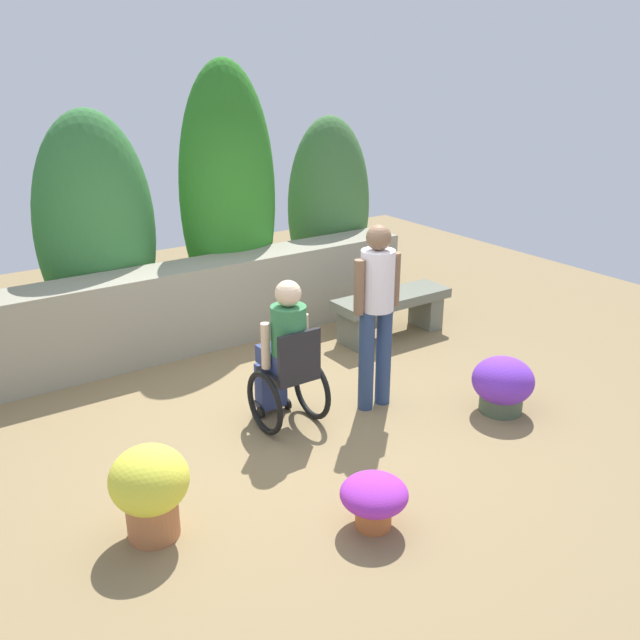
# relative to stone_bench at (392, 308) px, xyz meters

# --- Properties ---
(ground_plane) EXTENTS (12.38, 12.38, 0.00)m
(ground_plane) POSITION_rel_stone_bench_xyz_m (-2.04, -1.06, -0.33)
(ground_plane) COLOR olive
(stone_retaining_wall) EXTENTS (5.46, 0.53, 0.94)m
(stone_retaining_wall) POSITION_rel_stone_bench_xyz_m (-2.04, 1.00, 0.14)
(stone_retaining_wall) COLOR gray
(stone_retaining_wall) RESTS_ON ground
(hedge_backdrop) EXTENTS (6.13, 1.05, 3.03)m
(hedge_backdrop) POSITION_rel_stone_bench_xyz_m (-2.17, 1.67, 0.98)
(hedge_backdrop) COLOR #2A632A
(hedge_backdrop) RESTS_ON ground
(stone_bench) EXTENTS (1.43, 0.46, 0.50)m
(stone_bench) POSITION_rel_stone_bench_xyz_m (0.00, 0.00, 0.00)
(stone_bench) COLOR slate
(stone_bench) RESTS_ON ground
(person_in_wheelchair) EXTENTS (0.53, 0.66, 1.33)m
(person_in_wheelchair) POSITION_rel_stone_bench_xyz_m (-2.08, -1.06, 0.29)
(person_in_wheelchair) COLOR black
(person_in_wheelchair) RESTS_ON ground
(person_standing_companion) EXTENTS (0.49, 0.30, 1.70)m
(person_standing_companion) POSITION_rel_stone_bench_xyz_m (-1.24, -1.23, 0.65)
(person_standing_companion) COLOR navy
(person_standing_companion) RESTS_ON ground
(flower_pot_purple_near) EXTENTS (0.56, 0.56, 0.52)m
(flower_pot_purple_near) POSITION_rel_stone_bench_xyz_m (-0.35, -1.97, -0.07)
(flower_pot_purple_near) COLOR #495A43
(flower_pot_purple_near) RESTS_ON ground
(flower_pot_terracotta_by_wall) EXTENTS (0.53, 0.53, 0.66)m
(flower_pot_terracotta_by_wall) POSITION_rel_stone_bench_xyz_m (-3.63, -1.86, 0.04)
(flower_pot_terracotta_by_wall) COLOR #AD683E
(flower_pot_terracotta_by_wall) RESTS_ON ground
(flower_pot_red_accent) EXTENTS (0.47, 0.47, 0.38)m
(flower_pot_red_accent) POSITION_rel_stone_bench_xyz_m (-2.35, -2.62, -0.11)
(flower_pot_red_accent) COLOR #B46132
(flower_pot_red_accent) RESTS_ON ground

